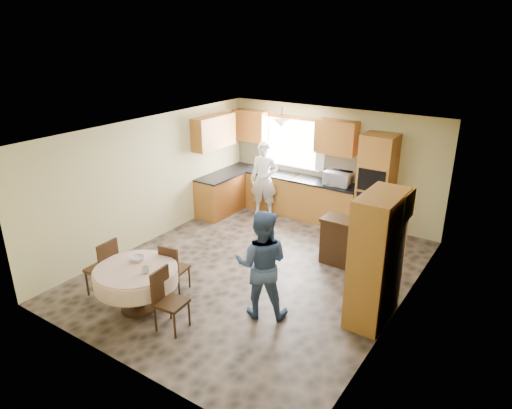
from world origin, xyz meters
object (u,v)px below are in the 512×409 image
object	(u,v)px
oven_tower	(376,185)
cupboard	(376,259)
dining_table	(136,277)
chair_left	(105,265)
person_dining	(262,264)
chair_back	(172,266)
person_sink	(264,180)
chair_right	(167,297)
sideboard	(352,245)

from	to	relation	value
oven_tower	cupboard	distance (m)	3.10
dining_table	chair_left	bearing A→B (deg)	-179.71
cupboard	person_dining	distance (m)	1.65
chair_back	person_sink	xyz separation A→B (m)	(-0.57, 3.61, 0.39)
oven_tower	chair_right	distance (m)	4.98
cupboard	chair_right	xyz separation A→B (m)	(-2.35, -1.87, -0.48)
chair_left	chair_back	xyz separation A→B (m)	(0.85, 0.65, -0.06)
person_sink	chair_left	bearing A→B (deg)	-111.85
chair_right	dining_table	bearing A→B (deg)	77.56
sideboard	chair_right	bearing A→B (deg)	-114.52
person_sink	chair_right	bearing A→B (deg)	-93.20
oven_tower	dining_table	bearing A→B (deg)	-113.04
chair_left	person_dining	size ratio (longest dim) A/B	0.58
chair_left	person_sink	size ratio (longest dim) A/B	0.56
oven_tower	person_dining	size ratio (longest dim) A/B	1.26
cupboard	chair_left	distance (m)	4.21
cupboard	dining_table	bearing A→B (deg)	-149.79
chair_left	sideboard	bearing A→B (deg)	133.19
person_sink	sideboard	bearing A→B (deg)	-41.72
sideboard	person_dining	distance (m)	2.26
oven_tower	chair_left	bearing A→B (deg)	-120.00
cupboard	chair_left	size ratio (longest dim) A/B	2.03
dining_table	chair_right	size ratio (longest dim) A/B	1.37
person_sink	cupboard	bearing A→B (deg)	-53.25
dining_table	chair_back	xyz separation A→B (m)	(0.13, 0.64, -0.08)
oven_tower	person_dining	distance (m)	3.77
chair_left	chair_back	distance (m)	1.07
chair_left	chair_right	bearing A→B (deg)	83.18
dining_table	chair_left	xyz separation A→B (m)	(-0.72, -0.00, -0.02)
chair_back	person_dining	size ratio (longest dim) A/B	0.51
oven_tower	dining_table	size ratio (longest dim) A/B	1.69
person_dining	oven_tower	bearing A→B (deg)	-120.14
sideboard	person_dining	bearing A→B (deg)	-104.00
oven_tower	cupboard	xyz separation A→B (m)	(1.07, -2.91, -0.08)
oven_tower	chair_left	distance (m)	5.45
oven_tower	person_dining	xyz separation A→B (m)	(-0.35, -3.74, -0.22)
cupboard	person_dining	bearing A→B (deg)	-149.60
cupboard	chair_back	distance (m)	3.19
dining_table	person_sink	bearing A→B (deg)	95.89
cupboard	person_dining	xyz separation A→B (m)	(-1.42, -0.83, -0.14)
oven_tower	dining_table	distance (m)	5.13
cupboard	chair_back	xyz separation A→B (m)	(-2.94, -1.14, -0.51)
chair_right	person_sink	world-z (taller)	person_sink
chair_back	oven_tower	bearing A→B (deg)	-125.14
chair_right	person_dining	bearing A→B (deg)	-47.56
sideboard	chair_right	xyz separation A→B (m)	(-1.48, -3.18, 0.09)
cupboard	person_dining	size ratio (longest dim) A/B	1.17
dining_table	chair_right	bearing A→B (deg)	-6.75
oven_tower	dining_table	xyz separation A→B (m)	(-2.00, -4.70, -0.51)
oven_tower	cupboard	size ratio (longest dim) A/B	1.08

